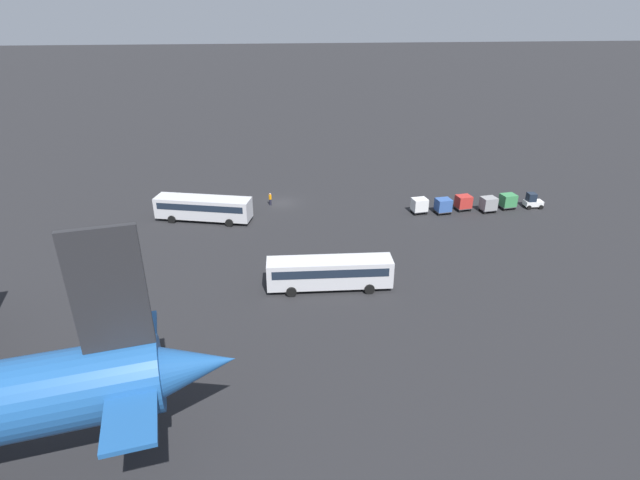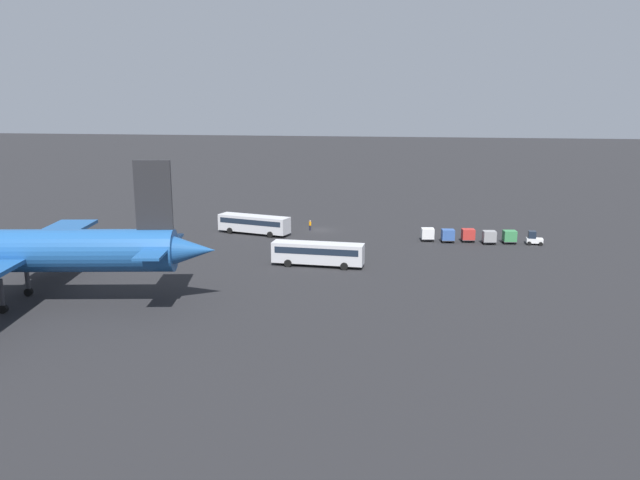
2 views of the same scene
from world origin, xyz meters
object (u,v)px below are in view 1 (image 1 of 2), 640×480
(cargo_cart_green, at_px, (508,201))
(shuttle_bus_near, at_px, (203,207))
(cargo_cart_white, at_px, (419,205))
(cargo_cart_grey, at_px, (488,204))
(worker_person, at_px, (270,199))
(cargo_cart_blue, at_px, (443,205))
(baggage_tug, at_px, (533,201))
(cargo_cart_red, at_px, (463,202))
(shuttle_bus_far, at_px, (330,271))

(cargo_cart_green, bearing_deg, shuttle_bus_near, -0.38)
(cargo_cart_green, relative_size, cargo_cart_white, 1.00)
(shuttle_bus_near, bearing_deg, cargo_cart_grey, -167.20)
(cargo_cart_green, distance_m, cargo_cart_white, 12.43)
(worker_person, xyz_separation_m, cargo_cart_grey, (-29.03, 5.60, 0.32))
(cargo_cart_grey, xyz_separation_m, cargo_cart_blue, (6.21, -0.07, 0.00))
(baggage_tug, distance_m, cargo_cart_grey, 6.74)
(worker_person, distance_m, cargo_cart_blue, 23.48)
(cargo_cart_grey, bearing_deg, cargo_cart_red, -16.96)
(baggage_tug, xyz_separation_m, cargo_cart_white, (16.00, 0.37, 0.25))
(cargo_cart_white, bearing_deg, cargo_cart_green, -178.49)
(cargo_cart_green, bearing_deg, cargo_cart_red, -1.13)
(baggage_tug, bearing_deg, shuttle_bus_near, 0.79)
(shuttle_bus_near, relative_size, worker_person, 7.23)
(baggage_tug, height_order, cargo_cart_blue, baggage_tug)
(cargo_cart_blue, bearing_deg, shuttle_bus_near, -1.87)
(shuttle_bus_far, height_order, cargo_cart_blue, shuttle_bus_far)
(cargo_cart_green, xyz_separation_m, cargo_cart_grey, (3.11, 0.82, 0.00))
(shuttle_bus_near, xyz_separation_m, cargo_cart_blue, (-31.37, 1.02, -0.66))
(shuttle_bus_near, height_order, cargo_cart_blue, shuttle_bus_near)
(cargo_cart_blue, bearing_deg, cargo_cart_green, -175.37)
(cargo_cart_white, bearing_deg, cargo_cart_red, -175.86)
(worker_person, height_order, cargo_cart_white, cargo_cart_white)
(cargo_cart_blue, distance_m, cargo_cart_white, 3.14)
(cargo_cart_grey, height_order, cargo_cart_white, same)
(worker_person, distance_m, cargo_cart_grey, 29.56)
(baggage_tug, relative_size, cargo_cart_red, 1.09)
(shuttle_bus_far, xyz_separation_m, cargo_cart_grey, (-23.56, -17.44, -0.69))
(shuttle_bus_far, relative_size, cargo_cart_white, 5.51)
(cargo_cart_red, height_order, cargo_cart_blue, same)
(baggage_tug, distance_m, cargo_cart_blue, 12.92)
(worker_person, bearing_deg, cargo_cart_blue, 166.37)
(cargo_cart_red, bearing_deg, baggage_tug, 179.53)
(cargo_cart_blue, bearing_deg, shuttle_bus_far, 45.27)
(baggage_tug, height_order, cargo_cart_red, baggage_tug)
(shuttle_bus_near, relative_size, cargo_cart_white, 5.66)
(baggage_tug, distance_m, cargo_cart_green, 3.58)
(worker_person, relative_size, cargo_cart_grey, 0.78)
(cargo_cart_grey, bearing_deg, baggage_tug, -172.61)
(cargo_cart_white, bearing_deg, cargo_cart_blue, 172.17)
(worker_person, bearing_deg, cargo_cart_green, 171.54)
(cargo_cart_green, bearing_deg, cargo_cart_white, 1.51)
(cargo_cart_grey, bearing_deg, shuttle_bus_near, -1.66)
(baggage_tug, xyz_separation_m, cargo_cart_red, (9.78, -0.08, 0.25))
(cargo_cart_green, height_order, cargo_cart_white, same)
(worker_person, relative_size, cargo_cart_green, 0.78)
(cargo_cart_green, bearing_deg, cargo_cart_grey, 14.87)
(cargo_cart_red, xyz_separation_m, cargo_cart_white, (6.21, 0.45, 0.00))
(shuttle_bus_near, relative_size, cargo_cart_grey, 5.66)
(shuttle_bus_near, xyz_separation_m, shuttle_bus_far, (-14.02, 18.53, 0.03))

